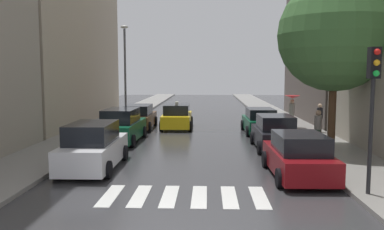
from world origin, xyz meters
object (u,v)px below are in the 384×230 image
(pedestrian_by_kerb, at_px, (320,117))
(street_tree_right, at_px, (335,35))
(parked_car_right_third, at_px, (260,121))
(pedestrian_foreground, at_px, (318,127))
(parked_car_left_second, at_px, (122,127))
(parked_car_right_second, at_px, (275,133))
(parked_car_left_third, at_px, (139,117))
(parked_car_left_nearest, at_px, (93,147))
(taxi_midroad, at_px, (177,117))
(pedestrian_far_side, at_px, (292,104))
(parked_car_right_nearest, at_px, (298,157))
(traffic_light_right_corner, at_px, (373,88))
(lamp_post_left, at_px, (125,66))

(pedestrian_by_kerb, xyz_separation_m, street_tree_right, (-0.87, -5.16, 4.43))
(pedestrian_by_kerb, relative_size, street_tree_right, 0.22)
(parked_car_right_third, height_order, pedestrian_by_kerb, pedestrian_by_kerb)
(pedestrian_foreground, bearing_deg, parked_car_left_second, -158.11)
(parked_car_right_second, bearing_deg, parked_car_left_third, 47.49)
(parked_car_left_nearest, height_order, parked_car_right_second, parked_car_left_nearest)
(parked_car_left_third, xyz_separation_m, taxi_midroad, (2.52, 0.27, 0.01))
(parked_car_right_second, relative_size, pedestrian_far_side, 1.95)
(parked_car_left_third, height_order, pedestrian_far_side, pedestrian_far_side)
(parked_car_right_nearest, distance_m, traffic_light_right_corner, 3.82)
(parked_car_left_third, height_order, pedestrian_by_kerb, pedestrian_by_kerb)
(pedestrian_far_side, bearing_deg, parked_car_right_second, -22.75)
(street_tree_right, xyz_separation_m, traffic_light_right_corner, (-1.15, -7.39, -2.20))
(parked_car_left_nearest, bearing_deg, pedestrian_foreground, -66.68)
(parked_car_left_third, relative_size, parked_car_right_second, 1.16)
(lamp_post_left, bearing_deg, pedestrian_foreground, -42.46)
(taxi_midroad, relative_size, pedestrian_foreground, 2.47)
(pedestrian_by_kerb, bearing_deg, parked_car_right_third, 124.95)
(parked_car_right_nearest, height_order, pedestrian_by_kerb, pedestrian_by_kerb)
(parked_car_left_nearest, xyz_separation_m, street_tree_right, (10.33, 4.02, 4.64))
(parked_car_right_nearest, distance_m, pedestrian_far_side, 12.47)
(parked_car_left_nearest, bearing_deg, parked_car_right_nearest, -97.62)
(parked_car_right_nearest, bearing_deg, traffic_light_right_corner, -149.25)
(parked_car_right_second, distance_m, street_tree_right, 5.40)
(parked_car_left_second, xyz_separation_m, pedestrian_far_side, (10.18, 5.18, 0.84))
(parked_car_right_third, relative_size, street_tree_right, 0.54)
(parked_car_left_nearest, relative_size, pedestrian_by_kerb, 2.63)
(parked_car_left_second, relative_size, pedestrian_far_side, 2.26)
(parked_car_left_nearest, relative_size, traffic_light_right_corner, 1.06)
(taxi_midroad, distance_m, traffic_light_right_corner, 16.71)
(parked_car_left_nearest, xyz_separation_m, pedestrian_far_side, (9.97, 11.28, 0.84))
(parked_car_left_nearest, bearing_deg, traffic_light_right_corner, -110.79)
(parked_car_right_second, xyz_separation_m, pedestrian_far_side, (2.27, 6.93, 0.90))
(parked_car_right_second, xyz_separation_m, pedestrian_by_kerb, (3.50, 4.83, 0.28))
(lamp_post_left, bearing_deg, pedestrian_far_side, -17.36)
(parked_car_left_third, bearing_deg, parked_car_right_second, -132.09)
(parked_car_left_nearest, distance_m, parked_car_left_second, 6.10)
(street_tree_right, bearing_deg, parked_car_right_second, 172.97)
(pedestrian_foreground, height_order, pedestrian_far_side, pedestrian_far_side)
(traffic_light_right_corner, height_order, lamp_post_left, lamp_post_left)
(traffic_light_right_corner, bearing_deg, parked_car_left_second, 134.75)
(parked_car_left_second, height_order, taxi_midroad, parked_car_left_second)
(parked_car_left_third, xyz_separation_m, street_tree_right, (10.51, -7.37, 4.73))
(parked_car_right_third, height_order, pedestrian_foreground, pedestrian_foreground)
(parked_car_left_nearest, distance_m, lamp_post_left, 15.45)
(parked_car_right_second, relative_size, traffic_light_right_corner, 0.96)
(parked_car_right_nearest, bearing_deg, parked_car_left_second, 47.01)
(pedestrian_foreground, bearing_deg, parked_car_left_third, 176.57)
(taxi_midroad, bearing_deg, parked_car_right_second, -144.46)
(parked_car_left_nearest, xyz_separation_m, traffic_light_right_corner, (9.18, -3.37, 2.44))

